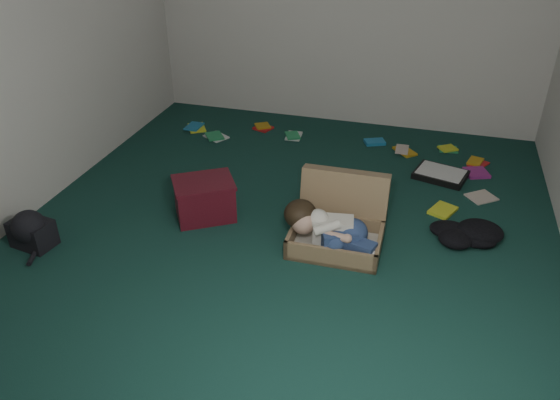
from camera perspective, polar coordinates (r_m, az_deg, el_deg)
The scene contains 10 objects.
floor at distance 4.15m, azimuth 0.57°, elevation -3.13°, with size 4.50×4.50×0.00m, color #13372F.
wall_front at distance 1.74m, azimuth -19.72°, elevation -7.11°, with size 4.50×4.50×0.00m, color silver.
wall_left at distance 4.54m, azimuth -25.41°, elevation 14.99°, with size 4.50×4.50×0.00m, color silver.
suitcase at distance 4.00m, azimuth 6.20°, elevation -2.32°, with size 0.65×0.64×0.48m.
person at distance 3.85m, azimuth 5.15°, elevation -2.99°, with size 0.71×0.34×0.30m.
maroon_bin at distance 4.28m, azimuth -7.89°, elevation 0.13°, with size 0.58×0.54×0.31m.
backpack at distance 4.31m, azimuth -24.47°, elevation -3.10°, with size 0.37×0.29×0.22m, color black, non-canonical shape.
clothing_pile at distance 4.23m, azimuth 18.37°, elevation -3.20°, with size 0.40×0.32×0.13m, color black, non-canonical shape.
paper_tray at distance 5.07m, azimuth 16.44°, elevation 2.59°, with size 0.51×0.43×0.06m.
book_scatter at distance 5.34m, azimuth 8.70°, elevation 4.81°, with size 3.08×1.43×0.02m.
Camera 1 is at (0.92, -3.32, 2.32)m, focal length 35.00 mm.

